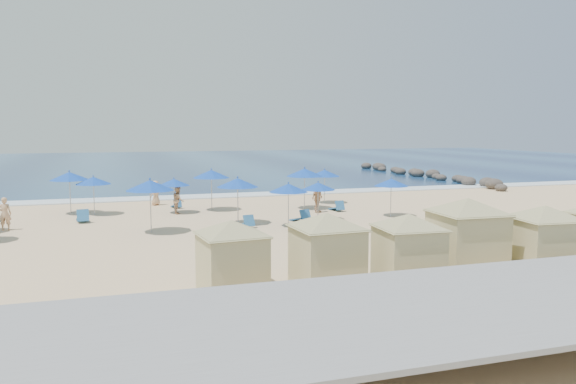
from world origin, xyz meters
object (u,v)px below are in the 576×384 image
object	(u,v)px
cabana_2	(409,240)
umbrella_2	(69,176)
cabana_3	(467,226)
umbrella_7	(211,174)
beachgoer_2	(317,198)
umbrella_9	(325,173)
beachgoer_1	(178,200)
umbrella_8	(318,186)
umbrella_3	(150,185)
trash_bin	(391,234)
umbrella_6	(288,188)
umbrella_10	(305,172)
umbrella_4	(174,182)
beachgoer_0	(5,214)
beachgoer_3	(155,193)
umbrella_5	(238,183)
rock_jetty	(423,174)
umbrella_11	(391,182)
cabana_4	(544,231)
umbrella_12	(93,181)
cabana_0	(232,247)
cabana_1	(327,241)

from	to	relation	value
cabana_2	umbrella_2	bearing A→B (deg)	120.56
cabana_3	umbrella_7	bearing A→B (deg)	108.52
beachgoer_2	cabana_2	bearing A→B (deg)	-137.73
umbrella_9	beachgoer_1	world-z (taller)	umbrella_9
umbrella_8	umbrella_3	bearing A→B (deg)	-173.31
trash_bin	beachgoer_2	size ratio (longest dim) A/B	0.42
umbrella_6	umbrella_10	bearing A→B (deg)	63.26
umbrella_8	umbrella_9	bearing A→B (deg)	65.68
cabana_2	umbrella_4	xyz separation A→B (m)	(-5.59, 17.89, 0.40)
beachgoer_1	beachgoer_0	bearing A→B (deg)	110.43
cabana_3	umbrella_6	distance (m)	11.22
trash_bin	umbrella_8	world-z (taller)	umbrella_8
cabana_3	beachgoer_0	bearing A→B (deg)	140.33
beachgoer_3	umbrella_5	bearing A→B (deg)	64.73
rock_jetty	umbrella_11	size ratio (longest dim) A/B	11.65
umbrella_2	rock_jetty	bearing A→B (deg)	24.60
cabana_3	beachgoer_0	xyz separation A→B (m)	(-17.00, 14.10, -0.85)
umbrella_9	umbrella_10	distance (m)	3.05
umbrella_2	beachgoer_1	distance (m)	6.57
cabana_3	beachgoer_3	world-z (taller)	cabana_3
cabana_4	umbrella_3	world-z (taller)	umbrella_3
umbrella_5	umbrella_6	world-z (taller)	umbrella_5
umbrella_3	umbrella_12	xyz separation A→B (m)	(-2.77, 6.87, -0.31)
umbrella_3	umbrella_10	distance (m)	11.25
umbrella_9	umbrella_12	xyz separation A→B (m)	(-14.82, -0.66, -0.02)
umbrella_3	umbrella_6	size ratio (longest dim) A/B	1.15
cabana_2	cabana_3	bearing A→B (deg)	13.41
rock_jetty	umbrella_10	world-z (taller)	umbrella_10
umbrella_7	umbrella_10	xyz separation A→B (m)	(5.72, -1.12, 0.04)
cabana_0	beachgoer_3	bearing A→B (deg)	91.77
beachgoer_2	rock_jetty	bearing A→B (deg)	7.46
trash_bin	umbrella_4	bearing A→B (deg)	120.37
umbrella_4	beachgoer_2	world-z (taller)	umbrella_4
rock_jetty	cabana_4	world-z (taller)	cabana_4
cabana_4	rock_jetty	bearing A→B (deg)	64.92
umbrella_4	beachgoer_2	bearing A→B (deg)	-16.04
umbrella_3	umbrella_4	distance (m)	6.33
umbrella_10	umbrella_12	distance (m)	12.73
rock_jetty	beachgoer_3	size ratio (longest dim) A/B	16.36
umbrella_11	beachgoer_0	world-z (taller)	umbrella_11
umbrella_4	umbrella_10	size ratio (longest dim) A/B	0.81
umbrella_7	umbrella_11	distance (m)	10.97
cabana_1	cabana_2	distance (m)	2.73
trash_bin	cabana_1	size ratio (longest dim) A/B	0.17
beachgoer_0	beachgoer_3	bearing A→B (deg)	-135.01
trash_bin	cabana_3	size ratio (longest dim) A/B	0.16
umbrella_6	beachgoer_1	size ratio (longest dim) A/B	1.43
cabana_0	umbrella_5	world-z (taller)	umbrella_5
umbrella_4	beachgoer_0	bearing A→B (deg)	-160.12
beachgoer_3	umbrella_4	bearing A→B (deg)	53.94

